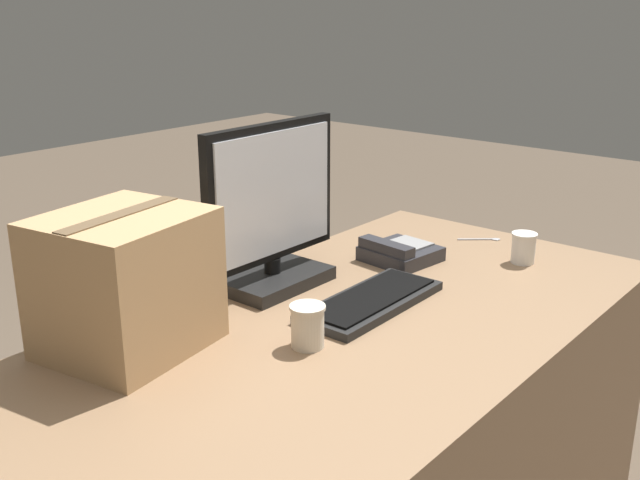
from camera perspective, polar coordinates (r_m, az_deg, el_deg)
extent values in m
cube|color=#8C6B4C|center=(1.97, 1.87, -16.32)|extent=(1.80, 0.90, 0.75)
cube|color=black|center=(2.01, -3.63, -2.94)|extent=(0.29, 0.20, 0.04)
cylinder|color=black|center=(2.00, -3.65, -1.93)|extent=(0.04, 0.04, 0.04)
cube|color=black|center=(1.94, -3.77, 3.64)|extent=(0.45, 0.03, 0.36)
cube|color=white|center=(1.93, -3.40, 3.56)|extent=(0.41, 0.01, 0.32)
cube|color=black|center=(1.88, 3.89, -4.73)|extent=(0.42, 0.17, 0.02)
cube|color=black|center=(1.87, 3.90, -4.33)|extent=(0.39, 0.14, 0.01)
cube|color=#2D2D33|center=(2.20, 6.17, -1.05)|extent=(0.21, 0.21, 0.04)
cube|color=#2D2D33|center=(2.14, 5.07, -0.54)|extent=(0.07, 0.18, 0.03)
cube|color=gray|center=(2.22, 6.75, -0.27)|extent=(0.12, 0.12, 0.01)
cylinder|color=beige|center=(1.65, -0.95, -6.70)|extent=(0.07, 0.07, 0.09)
cylinder|color=beige|center=(1.63, -0.96, -5.15)|extent=(0.08, 0.08, 0.01)
cylinder|color=white|center=(2.24, 15.24, -0.68)|extent=(0.07, 0.07, 0.08)
cylinder|color=white|center=(2.23, 15.33, 0.41)|extent=(0.07, 0.07, 0.01)
cube|color=#B2B2B7|center=(2.43, 11.73, 0.05)|extent=(0.08, 0.09, 0.00)
ellipsoid|color=#B2B2B7|center=(2.44, 13.24, 0.07)|extent=(0.04, 0.04, 0.00)
cube|color=tan|center=(1.66, -14.60, -3.17)|extent=(0.37, 0.34, 0.30)
cube|color=brown|center=(1.62, -15.02, 1.91)|extent=(0.32, 0.09, 0.00)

